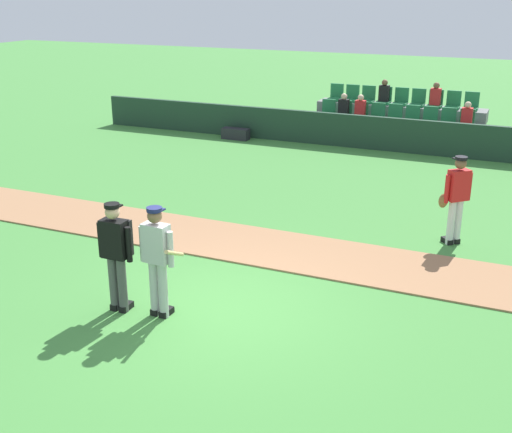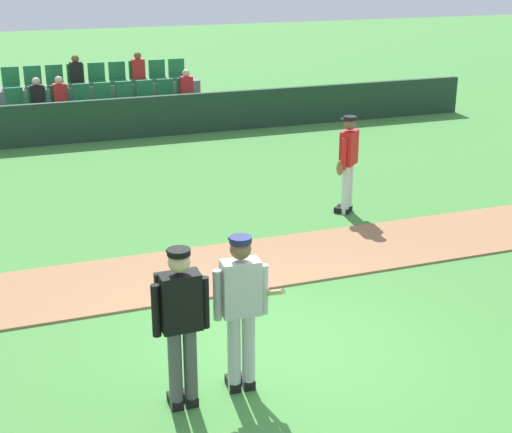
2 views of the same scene
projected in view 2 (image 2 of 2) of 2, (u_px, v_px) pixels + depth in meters
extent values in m
plane|color=#42843A|center=(284.00, 351.00, 8.91)|extent=(80.00, 80.00, 0.00)
cube|color=#9E704C|center=(218.00, 269.00, 11.18)|extent=(28.00, 1.83, 0.03)
cube|color=#1E3828|center=(112.00, 119.00, 18.70)|extent=(20.00, 0.16, 1.02)
cube|color=slate|center=(103.00, 122.00, 20.10)|extent=(5.55, 2.10, 0.30)
cube|color=slate|center=(105.00, 112.00, 19.61)|extent=(5.45, 0.85, 0.40)
cube|color=#237542|center=(16.00, 109.00, 18.71)|extent=(0.44, 0.40, 0.08)
cube|color=#237542|center=(14.00, 98.00, 18.83)|extent=(0.44, 0.08, 0.50)
cube|color=#237542|center=(39.00, 108.00, 18.89)|extent=(0.44, 0.40, 0.08)
cube|color=#237542|center=(37.00, 96.00, 19.01)|extent=(0.44, 0.08, 0.50)
cube|color=black|center=(37.00, 95.00, 18.84)|extent=(0.32, 0.22, 0.52)
sphere|color=beige|center=(36.00, 81.00, 18.72)|extent=(0.20, 0.20, 0.20)
cube|color=#237542|center=(61.00, 106.00, 19.07)|extent=(0.44, 0.40, 0.08)
cube|color=#237542|center=(59.00, 95.00, 19.19)|extent=(0.44, 0.08, 0.50)
cube|color=red|center=(60.00, 94.00, 19.02)|extent=(0.32, 0.22, 0.52)
sphere|color=beige|center=(59.00, 80.00, 18.90)|extent=(0.20, 0.20, 0.20)
cube|color=#237542|center=(83.00, 105.00, 19.25)|extent=(0.44, 0.40, 0.08)
cube|color=#237542|center=(81.00, 93.00, 19.37)|extent=(0.44, 0.08, 0.50)
cube|color=#237542|center=(105.00, 103.00, 19.43)|extent=(0.44, 0.40, 0.08)
cube|color=#237542|center=(103.00, 92.00, 19.55)|extent=(0.44, 0.08, 0.50)
cube|color=#237542|center=(126.00, 102.00, 19.61)|extent=(0.44, 0.40, 0.08)
cube|color=#237542|center=(124.00, 91.00, 19.73)|extent=(0.44, 0.08, 0.50)
cube|color=#237542|center=(147.00, 100.00, 19.79)|extent=(0.44, 0.40, 0.08)
cube|color=#237542|center=(144.00, 90.00, 19.90)|extent=(0.44, 0.08, 0.50)
cube|color=#237542|center=(167.00, 99.00, 19.97)|extent=(0.44, 0.40, 0.08)
cube|color=#237542|center=(165.00, 88.00, 20.08)|extent=(0.44, 0.08, 0.50)
cube|color=#237542|center=(187.00, 98.00, 20.15)|extent=(0.44, 0.40, 0.08)
cube|color=#237542|center=(185.00, 87.00, 20.26)|extent=(0.44, 0.08, 0.50)
cube|color=red|center=(186.00, 86.00, 20.10)|extent=(0.32, 0.22, 0.52)
sphere|color=beige|center=(186.00, 73.00, 19.98)|extent=(0.20, 0.20, 0.20)
cube|color=slate|center=(98.00, 91.00, 20.22)|extent=(5.45, 0.85, 0.40)
cube|color=#237542|center=(12.00, 88.00, 19.33)|extent=(0.44, 0.40, 0.08)
cube|color=#237542|center=(10.00, 76.00, 19.44)|extent=(0.44, 0.08, 0.50)
cube|color=#237542|center=(34.00, 86.00, 19.51)|extent=(0.44, 0.40, 0.08)
cube|color=#237542|center=(33.00, 75.00, 19.62)|extent=(0.44, 0.08, 0.50)
cube|color=#237542|center=(56.00, 85.00, 19.69)|extent=(0.44, 0.40, 0.08)
cube|color=#237542|center=(54.00, 74.00, 19.80)|extent=(0.44, 0.08, 0.50)
cube|color=#237542|center=(77.00, 84.00, 19.87)|extent=(0.44, 0.40, 0.08)
cube|color=#237542|center=(75.00, 73.00, 19.98)|extent=(0.44, 0.08, 0.50)
cube|color=black|center=(76.00, 72.00, 19.82)|extent=(0.32, 0.22, 0.52)
sphere|color=brown|center=(75.00, 59.00, 19.70)|extent=(0.20, 0.20, 0.20)
cube|color=#237542|center=(98.00, 83.00, 20.05)|extent=(0.44, 0.40, 0.08)
cube|color=#237542|center=(96.00, 72.00, 20.16)|extent=(0.44, 0.08, 0.50)
cube|color=#237542|center=(119.00, 81.00, 20.23)|extent=(0.44, 0.40, 0.08)
cube|color=#237542|center=(117.00, 71.00, 20.34)|extent=(0.44, 0.08, 0.50)
cube|color=#237542|center=(139.00, 80.00, 20.41)|extent=(0.44, 0.40, 0.08)
cube|color=#237542|center=(137.00, 70.00, 20.52)|extent=(0.44, 0.08, 0.50)
cube|color=red|center=(138.00, 69.00, 20.36)|extent=(0.32, 0.22, 0.52)
sphere|color=brown|center=(138.00, 56.00, 20.24)|extent=(0.20, 0.20, 0.20)
cube|color=#237542|center=(159.00, 79.00, 20.59)|extent=(0.44, 0.40, 0.08)
cube|color=#237542|center=(157.00, 69.00, 20.70)|extent=(0.44, 0.08, 0.50)
cube|color=#237542|center=(179.00, 78.00, 20.77)|extent=(0.44, 0.40, 0.08)
cube|color=#237542|center=(176.00, 68.00, 20.88)|extent=(0.44, 0.08, 0.50)
cylinder|color=#B2B2B2|center=(234.00, 353.00, 7.97)|extent=(0.14, 0.14, 0.90)
cylinder|color=#B2B2B2|center=(249.00, 351.00, 8.02)|extent=(0.14, 0.14, 0.90)
cube|color=black|center=(233.00, 383.00, 8.16)|extent=(0.13, 0.27, 0.10)
cube|color=black|center=(247.00, 381.00, 8.20)|extent=(0.13, 0.27, 0.10)
cube|color=#B2B2B2|center=(241.00, 288.00, 7.74)|extent=(0.41, 0.24, 0.60)
cylinder|color=#B2B2B2|center=(217.00, 295.00, 7.69)|extent=(0.09, 0.09, 0.55)
cylinder|color=#B2B2B2|center=(264.00, 289.00, 7.83)|extent=(0.09, 0.09, 0.55)
sphere|color=brown|center=(241.00, 249.00, 7.60)|extent=(0.22, 0.22, 0.22)
cylinder|color=#191E4C|center=(240.00, 240.00, 7.57)|extent=(0.23, 0.23, 0.06)
cube|color=#191E4C|center=(238.00, 239.00, 7.67)|extent=(0.19, 0.13, 0.02)
cylinder|color=tan|center=(261.00, 294.00, 7.95)|extent=(0.25, 0.79, 0.41)
cylinder|color=#4C4C4C|center=(175.00, 370.00, 7.66)|extent=(0.14, 0.14, 0.90)
cylinder|color=#4C4C4C|center=(191.00, 367.00, 7.71)|extent=(0.14, 0.14, 0.90)
cube|color=black|center=(175.00, 401.00, 7.84)|extent=(0.12, 0.26, 0.10)
cube|color=black|center=(190.00, 398.00, 7.90)|extent=(0.12, 0.26, 0.10)
cube|color=black|center=(181.00, 302.00, 7.43)|extent=(0.40, 0.23, 0.60)
cylinder|color=black|center=(156.00, 311.00, 7.36)|extent=(0.09, 0.09, 0.55)
cylinder|color=black|center=(205.00, 302.00, 7.53)|extent=(0.09, 0.09, 0.55)
sphere|color=tan|center=(179.00, 262.00, 7.29)|extent=(0.22, 0.22, 0.22)
cylinder|color=black|center=(179.00, 252.00, 7.26)|extent=(0.23, 0.23, 0.06)
cube|color=black|center=(176.00, 251.00, 7.35)|extent=(0.18, 0.12, 0.02)
cube|color=black|center=(177.00, 297.00, 7.55)|extent=(0.44, 0.09, 0.56)
cylinder|color=silver|center=(346.00, 190.00, 13.42)|extent=(0.14, 0.14, 0.90)
cylinder|color=silver|center=(349.00, 187.00, 13.55)|extent=(0.14, 0.14, 0.90)
cube|color=black|center=(342.00, 210.00, 13.58)|extent=(0.27, 0.27, 0.10)
cube|color=black|center=(345.00, 208.00, 13.71)|extent=(0.27, 0.27, 0.10)
cube|color=red|center=(349.00, 148.00, 13.24)|extent=(0.44, 0.43, 0.60)
cylinder|color=red|center=(344.00, 154.00, 13.04)|extent=(0.09, 0.09, 0.55)
cylinder|color=red|center=(354.00, 147.00, 13.46)|extent=(0.09, 0.09, 0.55)
sphere|color=brown|center=(350.00, 124.00, 13.09)|extent=(0.22, 0.22, 0.22)
cylinder|color=black|center=(350.00, 118.00, 13.06)|extent=(0.23, 0.23, 0.06)
cube|color=black|center=(345.00, 119.00, 13.11)|extent=(0.21, 0.21, 0.02)
ellipsoid|color=brown|center=(340.00, 168.00, 13.13)|extent=(0.23, 0.22, 0.28)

